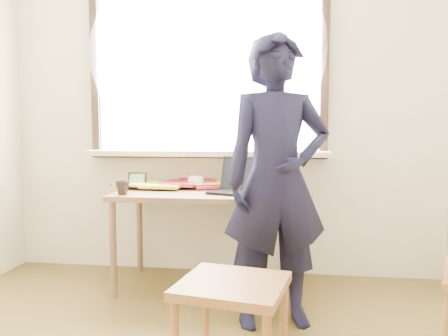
# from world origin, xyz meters

# --- Properties ---
(desk) EXTENTS (1.26, 0.63, 0.68)m
(desk) POSITION_xyz_m (-0.13, 1.63, 0.61)
(desk) COLOR brown
(desk) RESTS_ON ground
(laptop) EXTENTS (0.43, 0.38, 0.24)m
(laptop) POSITION_xyz_m (0.10, 1.60, 0.73)
(laptop) COLOR black
(laptop) RESTS_ON desk
(mug_white) EXTENTS (0.14, 0.14, 0.09)m
(mug_white) POSITION_xyz_m (-0.25, 1.80, 0.72)
(mug_white) COLOR white
(mug_white) RESTS_ON desk
(mug_dark) EXTENTS (0.12, 0.12, 0.09)m
(mug_dark) POSITION_xyz_m (-0.67, 1.43, 0.72)
(mug_dark) COLOR black
(mug_dark) RESTS_ON desk
(mouse) EXTENTS (0.08, 0.06, 0.03)m
(mouse) POSITION_xyz_m (0.35, 1.53, 0.69)
(mouse) COLOR black
(mouse) RESTS_ON desk
(desk_clutter) EXTENTS (0.88, 0.50, 0.05)m
(desk_clutter) POSITION_xyz_m (-0.46, 1.82, 0.70)
(desk_clutter) COLOR white
(desk_clutter) RESTS_ON desk
(book_a) EXTENTS (0.25, 0.31, 0.03)m
(book_a) POSITION_xyz_m (-0.58, 1.86, 0.69)
(book_a) COLOR white
(book_a) RESTS_ON desk
(book_b) EXTENTS (0.21, 0.25, 0.02)m
(book_b) POSITION_xyz_m (0.28, 1.89, 0.69)
(book_b) COLOR white
(book_b) RESTS_ON desk
(picture_frame) EXTENTS (0.14, 0.02, 0.11)m
(picture_frame) POSITION_xyz_m (-0.67, 1.73, 0.73)
(picture_frame) COLOR black
(picture_frame) RESTS_ON desk
(work_chair) EXTENTS (0.51, 0.50, 0.45)m
(work_chair) POSITION_xyz_m (0.17, 0.48, 0.38)
(work_chair) COLOR #996332
(work_chair) RESTS_ON ground
(person) EXTENTS (0.68, 0.54, 1.64)m
(person) POSITION_xyz_m (0.35, 1.11, 0.82)
(person) COLOR black
(person) RESTS_ON ground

